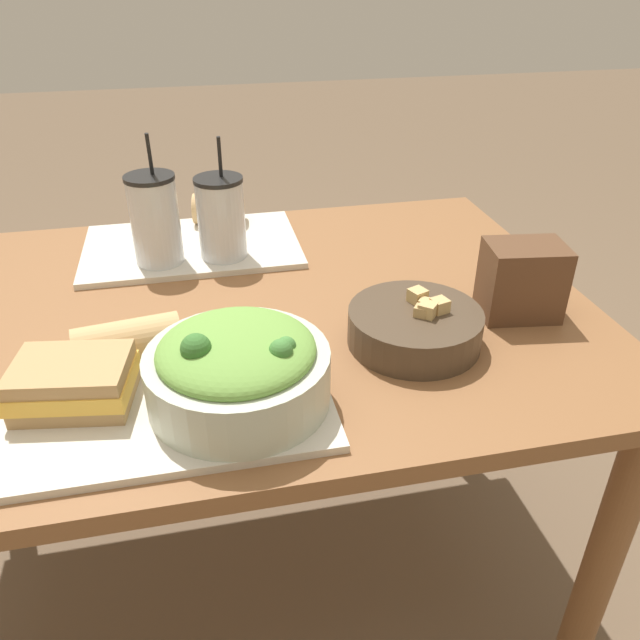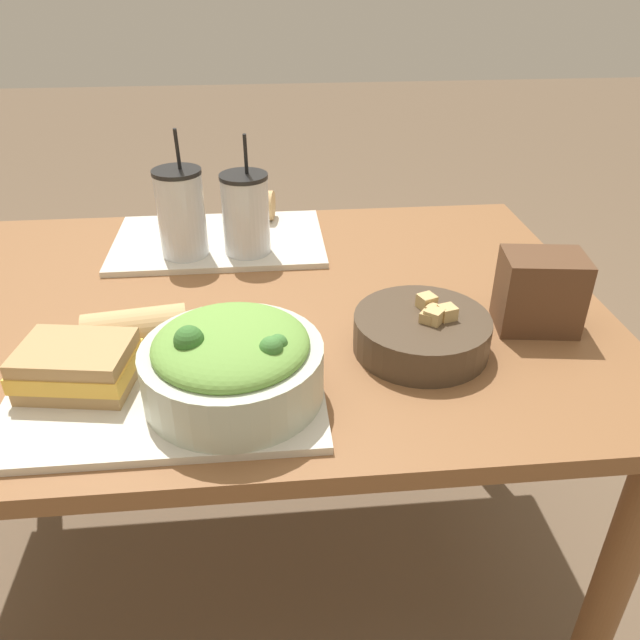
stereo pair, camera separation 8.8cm
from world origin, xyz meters
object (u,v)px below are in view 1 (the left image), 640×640
at_px(drink_cup_dark, 155,222).
at_px(chip_bag, 522,280).
at_px(baguette_far, 220,208).
at_px(baguette_near, 130,342).
at_px(drink_cup_red, 221,220).
at_px(sandwich_near, 73,382).
at_px(salad_bowl, 239,367).
at_px(soup_bowl, 415,326).

distance_m(drink_cup_dark, chip_bag, 0.67).
bearing_deg(chip_bag, baguette_far, 141.29).
bearing_deg(baguette_far, baguette_near, 172.73).
distance_m(baguette_near, drink_cup_red, 0.38).
bearing_deg(baguette_far, drink_cup_dark, 154.47).
relative_size(sandwich_near, baguette_far, 1.43).
height_order(salad_bowl, drink_cup_red, drink_cup_red).
relative_size(baguette_near, drink_cup_dark, 0.64).
distance_m(salad_bowl, chip_bag, 0.51).
xyz_separation_m(soup_bowl, drink_cup_red, (-0.27, 0.37, 0.06)).
bearing_deg(soup_bowl, drink_cup_dark, 137.05).
bearing_deg(drink_cup_dark, baguette_far, 53.71).
bearing_deg(salad_bowl, sandwich_near, 169.23).
xyz_separation_m(soup_bowl, drink_cup_dark, (-0.39, 0.37, 0.06)).
distance_m(baguette_far, drink_cup_dark, 0.22).
bearing_deg(drink_cup_dark, salad_bowl, -76.90).
bearing_deg(salad_bowl, drink_cup_red, 88.18).
distance_m(salad_bowl, baguette_far, 0.65).
xyz_separation_m(drink_cup_red, chip_bag, (0.47, -0.31, -0.02)).
xyz_separation_m(baguette_near, drink_cup_dark, (0.04, 0.34, 0.05)).
height_order(baguette_near, chip_bag, chip_bag).
height_order(soup_bowl, chip_bag, chip_bag).
height_order(sandwich_near, chip_bag, chip_bag).
bearing_deg(sandwich_near, chip_bag, 17.91).
bearing_deg(drink_cup_dark, drink_cup_red, 0.00).
relative_size(baguette_far, chip_bag, 0.86).
bearing_deg(baguette_near, drink_cup_dark, -14.88).
xyz_separation_m(salad_bowl, soup_bowl, (0.28, 0.10, -0.03)).
height_order(soup_bowl, baguette_near, soup_bowl).
distance_m(drink_cup_dark, drink_cup_red, 0.12).
relative_size(baguette_near, drink_cup_red, 0.67).
relative_size(baguette_near, baguette_far, 1.34).
height_order(soup_bowl, drink_cup_red, drink_cup_red).
xyz_separation_m(baguette_near, drink_cup_red, (0.16, 0.34, 0.04)).
distance_m(soup_bowl, baguette_far, 0.60).
height_order(salad_bowl, soup_bowl, salad_bowl).
bearing_deg(salad_bowl, drink_cup_dark, 103.10).
distance_m(salad_bowl, drink_cup_dark, 0.48).
distance_m(sandwich_near, baguette_far, 0.65).
height_order(sandwich_near, baguette_far, baguette_far).
bearing_deg(soup_bowl, chip_bag, 14.03).
xyz_separation_m(sandwich_near, chip_bag, (0.70, 0.11, 0.02)).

